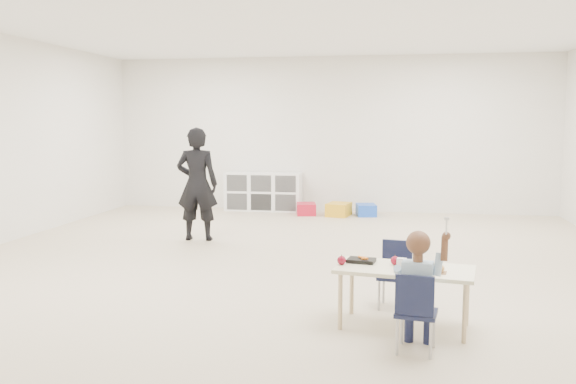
% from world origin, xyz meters
% --- Properties ---
extents(room, '(9.00, 9.02, 2.80)m').
position_xyz_m(room, '(0.00, 0.00, 1.40)').
color(room, beige).
rests_on(room, ground).
extents(table, '(1.13, 0.68, 0.49)m').
position_xyz_m(table, '(1.27, -1.80, 0.25)').
color(table, '#FAF1C8').
rests_on(table, ground).
extents(chair_near, '(0.32, 0.30, 0.58)m').
position_xyz_m(chair_near, '(1.35, -2.30, 0.29)').
color(chair_near, '#111633').
rests_on(chair_near, ground).
extents(chair_far, '(0.32, 0.30, 0.58)m').
position_xyz_m(chair_far, '(1.20, -1.30, 0.29)').
color(chair_far, '#111633').
rests_on(chair_far, ground).
extents(child, '(0.44, 0.44, 0.92)m').
position_xyz_m(child, '(1.35, -2.30, 0.46)').
color(child, '#ABCAE8').
rests_on(child, chair_near).
extents(lunch_tray_near, '(0.24, 0.19, 0.03)m').
position_xyz_m(lunch_tray_near, '(1.37, -1.75, 0.50)').
color(lunch_tray_near, black).
rests_on(lunch_tray_near, table).
extents(lunch_tray_far, '(0.24, 0.19, 0.03)m').
position_xyz_m(lunch_tray_far, '(0.92, -1.68, 0.50)').
color(lunch_tray_far, black).
rests_on(lunch_tray_far, table).
extents(milk_carton, '(0.08, 0.08, 0.10)m').
position_xyz_m(milk_carton, '(1.25, -1.94, 0.54)').
color(milk_carton, white).
rests_on(milk_carton, table).
extents(bread_roll, '(0.09, 0.09, 0.07)m').
position_xyz_m(bread_roll, '(1.52, -1.92, 0.52)').
color(bread_roll, '#DEAD5B').
rests_on(bread_roll, table).
extents(apple_near, '(0.07, 0.07, 0.07)m').
position_xyz_m(apple_near, '(1.20, -1.73, 0.52)').
color(apple_near, maroon).
rests_on(apple_near, table).
extents(apple_far, '(0.07, 0.07, 0.07)m').
position_xyz_m(apple_far, '(0.77, -1.79, 0.52)').
color(apple_far, maroon).
rests_on(apple_far, table).
extents(cubby_shelf, '(1.40, 0.40, 0.70)m').
position_xyz_m(cubby_shelf, '(-1.20, 4.28, 0.35)').
color(cubby_shelf, white).
rests_on(cubby_shelf, ground).
extents(adult, '(0.60, 0.42, 1.56)m').
position_xyz_m(adult, '(-1.49, 1.38, 0.78)').
color(adult, black).
rests_on(adult, ground).
extents(bin_red, '(0.40, 0.47, 0.20)m').
position_xyz_m(bin_red, '(-0.35, 3.91, 0.10)').
color(bin_red, red).
rests_on(bin_red, ground).
extents(bin_yellow, '(0.44, 0.52, 0.23)m').
position_xyz_m(bin_yellow, '(0.23, 3.87, 0.11)').
color(bin_yellow, gold).
rests_on(bin_yellow, ground).
extents(bin_blue, '(0.39, 0.46, 0.20)m').
position_xyz_m(bin_blue, '(0.70, 3.98, 0.10)').
color(bin_blue, blue).
rests_on(bin_blue, ground).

